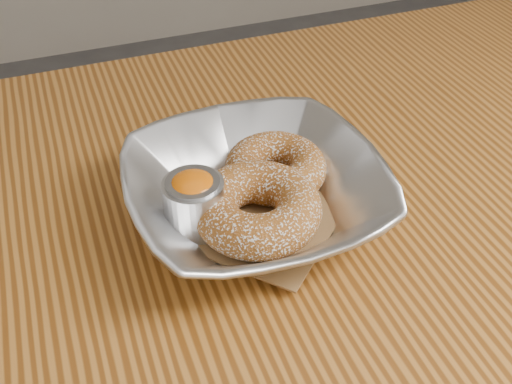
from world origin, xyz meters
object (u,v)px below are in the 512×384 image
object	(u,v)px
serving_bowl	(256,194)
ramekin	(194,201)
table	(327,311)
donut_front	(257,208)
donut_back	(276,167)

from	to	relation	value
serving_bowl	ramekin	bearing A→B (deg)	-179.26
table	donut_front	bearing A→B (deg)	152.71
table	ramekin	size ratio (longest dim) A/B	21.43
donut_back	donut_front	xyz separation A→B (m)	(-0.04, -0.05, 0.00)
serving_bowl	donut_back	size ratio (longest dim) A/B	2.38
donut_back	serving_bowl	bearing A→B (deg)	-135.42
donut_back	ramekin	world-z (taller)	ramekin
donut_back	donut_front	distance (m)	0.06
ramekin	donut_back	bearing A→B (deg)	19.71
serving_bowl	ramekin	world-z (taller)	ramekin
donut_back	donut_front	size ratio (longest dim) A/B	0.85
donut_front	table	bearing A→B (deg)	-27.29
table	serving_bowl	world-z (taller)	serving_bowl
table	serving_bowl	size ratio (longest dim) A/B	5.29
donut_front	ramekin	world-z (taller)	ramekin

